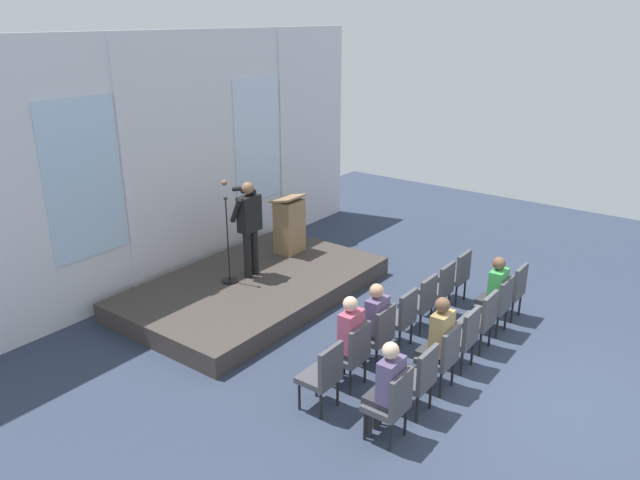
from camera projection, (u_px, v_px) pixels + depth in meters
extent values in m
plane|color=#2D384C|center=(539.00, 396.00, 8.05)|extent=(17.65, 17.65, 0.00)
cube|color=silver|center=(180.00, 160.00, 11.08)|extent=(10.07, 0.10, 4.50)
cube|color=silver|center=(83.00, 180.00, 9.51)|extent=(1.33, 0.04, 2.53)
cube|color=silver|center=(127.00, 173.00, 10.14)|extent=(0.20, 0.08, 4.50)
cube|color=silver|center=(257.00, 140.00, 12.54)|extent=(1.33, 0.04, 2.53)
cube|color=silver|center=(283.00, 137.00, 13.17)|extent=(0.20, 0.08, 4.50)
cube|color=#3F3833|center=(254.00, 288.00, 10.85)|extent=(4.60, 2.80, 0.34)
cylinder|color=black|center=(247.00, 255.00, 10.72)|extent=(0.14, 0.14, 0.85)
cylinder|color=black|center=(254.00, 252.00, 10.86)|extent=(0.14, 0.14, 0.85)
cube|color=black|center=(249.00, 213.00, 10.53)|extent=(0.42, 0.22, 0.64)
cube|color=navy|center=(244.00, 208.00, 10.57)|extent=(0.06, 0.01, 0.38)
sphere|color=#8C6647|center=(248.00, 188.00, 10.38)|extent=(0.21, 0.21, 0.21)
cylinder|color=black|center=(236.00, 211.00, 10.36)|extent=(0.09, 0.28, 0.45)
cylinder|color=black|center=(248.00, 191.00, 10.59)|extent=(0.15, 0.36, 0.15)
cylinder|color=black|center=(240.00, 189.00, 10.61)|extent=(0.11, 0.34, 0.15)
sphere|color=#8C6647|center=(224.00, 183.00, 10.63)|extent=(0.10, 0.10, 0.10)
cylinder|color=black|center=(230.00, 281.00, 10.67)|extent=(0.28, 0.28, 0.03)
cylinder|color=black|center=(228.00, 241.00, 10.41)|extent=(0.02, 0.02, 1.45)
sphere|color=#262626|center=(225.00, 198.00, 10.15)|extent=(0.07, 0.07, 0.07)
cube|color=#93724C|center=(289.00, 226.00, 11.85)|extent=(0.52, 0.40, 1.05)
cube|color=#93724C|center=(288.00, 198.00, 11.67)|extent=(0.60, 0.48, 0.14)
cylinder|color=black|center=(316.00, 383.00, 7.98)|extent=(0.04, 0.04, 0.40)
cylinder|color=black|center=(299.00, 396.00, 7.71)|extent=(0.04, 0.04, 0.40)
cylinder|color=black|center=(338.00, 392.00, 7.79)|extent=(0.04, 0.04, 0.40)
cylinder|color=black|center=(321.00, 406.00, 7.52)|extent=(0.04, 0.04, 0.40)
cube|color=#47474C|center=(319.00, 378.00, 7.66)|extent=(0.46, 0.44, 0.08)
cube|color=#47474C|center=(331.00, 364.00, 7.46)|extent=(0.46, 0.06, 0.46)
cylinder|color=black|center=(344.00, 362.00, 8.47)|extent=(0.04, 0.04, 0.40)
cylinder|color=black|center=(329.00, 373.00, 8.19)|extent=(0.04, 0.04, 0.40)
cylinder|color=black|center=(365.00, 370.00, 8.27)|extent=(0.04, 0.04, 0.40)
cylinder|color=black|center=(350.00, 382.00, 8.00)|extent=(0.04, 0.04, 0.40)
cube|color=#47474C|center=(348.00, 356.00, 8.15)|extent=(0.46, 0.44, 0.08)
cube|color=#47474C|center=(360.00, 343.00, 7.95)|extent=(0.46, 0.06, 0.46)
cylinder|color=#2D2D33|center=(333.00, 369.00, 8.26)|extent=(0.10, 0.10, 0.44)
cylinder|color=#2D2D33|center=(340.00, 363.00, 8.40)|extent=(0.10, 0.10, 0.44)
cube|color=#2D2D33|center=(344.00, 351.00, 8.16)|extent=(0.34, 0.36, 0.12)
cube|color=#B24C66|center=(351.00, 331.00, 7.99)|extent=(0.36, 0.20, 0.56)
sphere|color=beige|center=(350.00, 304.00, 7.86)|extent=(0.20, 0.20, 0.20)
cylinder|color=black|center=(369.00, 343.00, 8.95)|extent=(0.04, 0.04, 0.40)
cylinder|color=black|center=(356.00, 353.00, 8.68)|extent=(0.04, 0.04, 0.40)
cylinder|color=black|center=(389.00, 350.00, 8.76)|extent=(0.04, 0.04, 0.40)
cylinder|color=black|center=(376.00, 361.00, 8.49)|extent=(0.04, 0.04, 0.40)
cube|color=#47474C|center=(373.00, 337.00, 8.64)|extent=(0.46, 0.44, 0.08)
cube|color=#47474C|center=(385.00, 324.00, 8.44)|extent=(0.46, 0.06, 0.46)
cylinder|color=#2D2D33|center=(359.00, 349.00, 8.75)|extent=(0.10, 0.10, 0.44)
cylinder|color=#2D2D33|center=(366.00, 344.00, 8.88)|extent=(0.10, 0.10, 0.44)
cube|color=#2D2D33|center=(370.00, 332.00, 8.65)|extent=(0.34, 0.36, 0.12)
cube|color=#594C72|center=(377.00, 315.00, 8.48)|extent=(0.36, 0.20, 0.50)
sphere|color=tan|center=(377.00, 291.00, 8.37)|extent=(0.20, 0.20, 0.20)
cylinder|color=black|center=(392.00, 326.00, 9.44)|extent=(0.04, 0.04, 0.40)
cylinder|color=black|center=(380.00, 335.00, 9.17)|extent=(0.04, 0.04, 0.40)
cylinder|color=black|center=(411.00, 332.00, 9.25)|extent=(0.04, 0.04, 0.40)
cylinder|color=black|center=(399.00, 342.00, 8.98)|extent=(0.04, 0.04, 0.40)
cube|color=#47474C|center=(396.00, 320.00, 9.13)|extent=(0.46, 0.44, 0.08)
cube|color=#47474C|center=(408.00, 307.00, 8.93)|extent=(0.46, 0.06, 0.46)
cylinder|color=black|center=(412.00, 311.00, 9.93)|extent=(0.04, 0.04, 0.40)
cylinder|color=black|center=(401.00, 319.00, 9.66)|extent=(0.04, 0.04, 0.40)
cylinder|color=black|center=(431.00, 317.00, 9.74)|extent=(0.04, 0.04, 0.40)
cylinder|color=black|center=(420.00, 325.00, 9.47)|extent=(0.04, 0.04, 0.40)
cube|color=#47474C|center=(417.00, 304.00, 9.61)|extent=(0.46, 0.44, 0.08)
cube|color=#47474C|center=(429.00, 292.00, 9.41)|extent=(0.46, 0.06, 0.46)
cylinder|color=black|center=(430.00, 297.00, 10.41)|extent=(0.04, 0.04, 0.40)
cylinder|color=black|center=(420.00, 304.00, 10.14)|extent=(0.04, 0.04, 0.40)
cylinder|color=black|center=(449.00, 302.00, 10.22)|extent=(0.04, 0.04, 0.40)
cylinder|color=black|center=(439.00, 310.00, 9.95)|extent=(0.04, 0.04, 0.40)
cube|color=#47474C|center=(435.00, 290.00, 10.10)|extent=(0.46, 0.44, 0.08)
cube|color=#47474C|center=(447.00, 278.00, 9.90)|extent=(0.46, 0.06, 0.46)
cylinder|color=black|center=(447.00, 284.00, 10.90)|extent=(0.04, 0.04, 0.40)
cylinder|color=black|center=(438.00, 291.00, 10.63)|extent=(0.04, 0.04, 0.40)
cylinder|color=black|center=(465.00, 289.00, 10.71)|extent=(0.04, 0.04, 0.40)
cylinder|color=black|center=(456.00, 296.00, 10.44)|extent=(0.04, 0.04, 0.40)
cube|color=#47474C|center=(452.00, 278.00, 10.59)|extent=(0.46, 0.44, 0.08)
cube|color=#47474C|center=(464.00, 266.00, 10.39)|extent=(0.46, 0.06, 0.46)
cylinder|color=black|center=(381.00, 410.00, 7.43)|extent=(0.04, 0.04, 0.40)
cylinder|color=black|center=(365.00, 425.00, 7.16)|extent=(0.04, 0.04, 0.40)
cylinder|color=black|center=(405.00, 421.00, 7.24)|extent=(0.04, 0.04, 0.40)
cylinder|color=black|center=(390.00, 437.00, 6.96)|extent=(0.04, 0.04, 0.40)
cube|color=#47474C|center=(386.00, 406.00, 7.11)|extent=(0.46, 0.44, 0.08)
cube|color=#47474C|center=(401.00, 392.00, 6.91)|extent=(0.46, 0.06, 0.46)
cylinder|color=#2D2D33|center=(368.00, 420.00, 7.22)|extent=(0.10, 0.10, 0.44)
cylinder|color=#2D2D33|center=(376.00, 412.00, 7.36)|extent=(0.10, 0.10, 0.44)
cube|color=#2D2D33|center=(382.00, 400.00, 7.12)|extent=(0.34, 0.36, 0.12)
cube|color=#594C72|center=(391.00, 379.00, 6.95)|extent=(0.36, 0.20, 0.52)
sphere|color=beige|center=(391.00, 351.00, 6.83)|extent=(0.20, 0.20, 0.20)
cylinder|color=black|center=(407.00, 386.00, 7.91)|extent=(0.04, 0.04, 0.40)
cylinder|color=black|center=(393.00, 399.00, 7.64)|extent=(0.04, 0.04, 0.40)
cylinder|color=black|center=(430.00, 395.00, 7.72)|extent=(0.04, 0.04, 0.40)
cylinder|color=black|center=(417.00, 409.00, 7.45)|extent=(0.04, 0.04, 0.40)
cube|color=#47474C|center=(413.00, 381.00, 7.60)|extent=(0.46, 0.44, 0.08)
cube|color=#47474C|center=(428.00, 367.00, 7.40)|extent=(0.46, 0.06, 0.46)
cylinder|color=black|center=(430.00, 365.00, 8.40)|extent=(0.04, 0.04, 0.40)
cylinder|color=black|center=(417.00, 376.00, 8.13)|extent=(0.04, 0.04, 0.40)
cylinder|color=black|center=(453.00, 373.00, 8.21)|extent=(0.04, 0.04, 0.40)
cylinder|color=black|center=(441.00, 385.00, 7.94)|extent=(0.04, 0.04, 0.40)
cube|color=#47474C|center=(436.00, 359.00, 8.09)|extent=(0.46, 0.44, 0.08)
cube|color=#47474C|center=(451.00, 345.00, 7.89)|extent=(0.46, 0.06, 0.46)
cylinder|color=#2D2D33|center=(420.00, 372.00, 8.20)|extent=(0.10, 0.10, 0.44)
cylinder|color=#2D2D33|center=(426.00, 366.00, 8.33)|extent=(0.10, 0.10, 0.44)
cube|color=#2D2D33|center=(432.00, 354.00, 8.10)|extent=(0.34, 0.36, 0.12)
cube|color=#997F4C|center=(442.00, 333.00, 7.92)|extent=(0.36, 0.20, 0.58)
sphere|color=brown|center=(443.00, 305.00, 7.79)|extent=(0.20, 0.20, 0.20)
cylinder|color=black|center=(450.00, 345.00, 8.89)|extent=(0.04, 0.04, 0.40)
cylinder|color=black|center=(439.00, 356.00, 8.62)|extent=(0.04, 0.04, 0.40)
cylinder|color=black|center=(472.00, 353.00, 8.70)|extent=(0.04, 0.04, 0.40)
cylinder|color=black|center=(462.00, 363.00, 8.43)|extent=(0.04, 0.04, 0.40)
cube|color=#47474C|center=(457.00, 339.00, 8.57)|extent=(0.46, 0.44, 0.08)
cube|color=#47474C|center=(471.00, 326.00, 8.37)|extent=(0.46, 0.06, 0.46)
cylinder|color=black|center=(469.00, 328.00, 9.38)|extent=(0.04, 0.04, 0.40)
cylinder|color=black|center=(459.00, 338.00, 9.10)|extent=(0.04, 0.04, 0.40)
cylinder|color=black|center=(490.00, 335.00, 9.18)|extent=(0.04, 0.04, 0.40)
cylinder|color=black|center=(480.00, 344.00, 8.91)|extent=(0.04, 0.04, 0.40)
cube|color=#47474C|center=(476.00, 322.00, 9.06)|extent=(0.46, 0.44, 0.08)
cube|color=#47474C|center=(490.00, 309.00, 8.86)|extent=(0.46, 0.06, 0.46)
cylinder|color=black|center=(485.00, 313.00, 9.86)|extent=(0.04, 0.04, 0.40)
cylinder|color=black|center=(476.00, 321.00, 9.59)|extent=(0.04, 0.04, 0.40)
cylinder|color=black|center=(506.00, 319.00, 9.67)|extent=(0.04, 0.04, 0.40)
cylinder|color=black|center=(497.00, 327.00, 9.40)|extent=(0.04, 0.04, 0.40)
cube|color=#47474C|center=(492.00, 306.00, 9.55)|extent=(0.46, 0.44, 0.08)
cube|color=#47474C|center=(506.00, 294.00, 9.35)|extent=(0.46, 0.06, 0.46)
cylinder|color=#2D2D33|center=(478.00, 318.00, 9.66)|extent=(0.10, 0.10, 0.44)
cylinder|color=#2D2D33|center=(482.00, 313.00, 9.79)|extent=(0.10, 0.10, 0.44)
cube|color=#2D2D33|center=(489.00, 302.00, 9.56)|extent=(0.34, 0.36, 0.12)
cube|color=green|center=(498.00, 285.00, 9.39)|extent=(0.36, 0.20, 0.51)
sphere|color=brown|center=(499.00, 263.00, 9.28)|extent=(0.20, 0.20, 0.20)
cylinder|color=black|center=(500.00, 299.00, 10.35)|extent=(0.04, 0.04, 0.40)
cylinder|color=black|center=(492.00, 306.00, 10.08)|extent=(0.04, 0.04, 0.40)
cylinder|color=black|center=(520.00, 304.00, 10.16)|extent=(0.04, 0.04, 0.40)
cylinder|color=black|center=(512.00, 312.00, 9.89)|extent=(0.04, 0.04, 0.40)
cube|color=#47474C|center=(507.00, 292.00, 10.04)|extent=(0.46, 0.44, 0.08)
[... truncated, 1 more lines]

